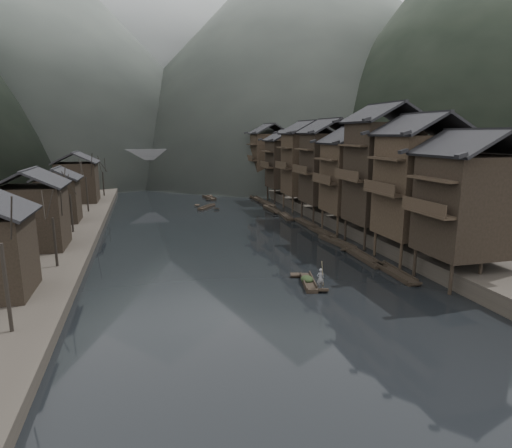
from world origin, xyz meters
name	(u,v)px	position (x,y,z in m)	size (l,w,h in m)	color
water	(249,269)	(0.00, 0.00, 0.00)	(300.00, 300.00, 0.00)	black
right_bank	(369,193)	(35.00, 40.00, 0.90)	(40.00, 200.00, 1.80)	#2D2823
stilt_houses	(333,159)	(17.28, 19.23, 9.14)	(9.00, 67.60, 16.33)	black
left_houses	(52,191)	(-20.50, 20.12, 5.66)	(8.10, 53.20, 8.73)	black
bare_trees	(76,187)	(-17.00, 15.71, 6.55)	(3.95, 63.27, 7.90)	black
moored_sampans	(282,212)	(12.09, 26.81, 0.20)	(2.77, 71.02, 0.46)	black
midriver_boats	(198,192)	(1.90, 54.26, 0.20)	(11.00, 43.32, 0.44)	black
stone_bridge	(181,164)	(0.00, 72.00, 5.11)	(40.00, 6.00, 9.00)	#4C4C4F
hills	(167,35)	(4.27, 171.19, 56.27)	(320.00, 380.00, 129.43)	black
hero_sampan	(308,282)	(4.02, -5.32, 0.20)	(1.97, 4.86, 0.43)	black
cargo_heap	(307,275)	(3.97, -5.10, 0.75)	(1.06, 1.38, 0.63)	black
boatman	(320,276)	(4.40, -6.95, 1.29)	(0.63, 0.41, 1.72)	slate
bamboo_pole	(324,246)	(4.60, -6.95, 3.77)	(0.06, 0.06, 4.15)	#8C7A51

